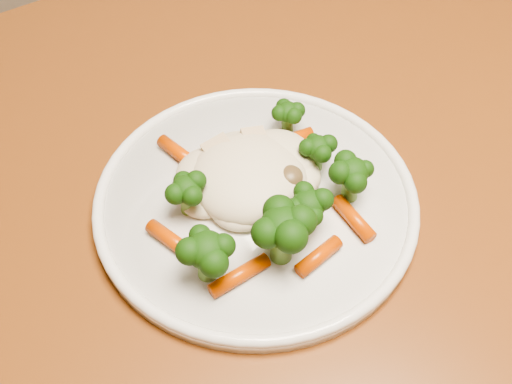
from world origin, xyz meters
TOP-DOWN VIEW (x-y plane):
  - dining_table at (-0.06, 0.16)m, footprint 1.38×1.02m
  - plate at (-0.04, 0.20)m, footprint 0.27×0.27m
  - meal at (-0.04, 0.19)m, footprint 0.19×0.18m

SIDE VIEW (x-z plane):
  - dining_table at x=-0.06m, z-range 0.28..1.03m
  - plate at x=-0.04m, z-range 0.75..0.76m
  - meal at x=-0.04m, z-range 0.76..0.81m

